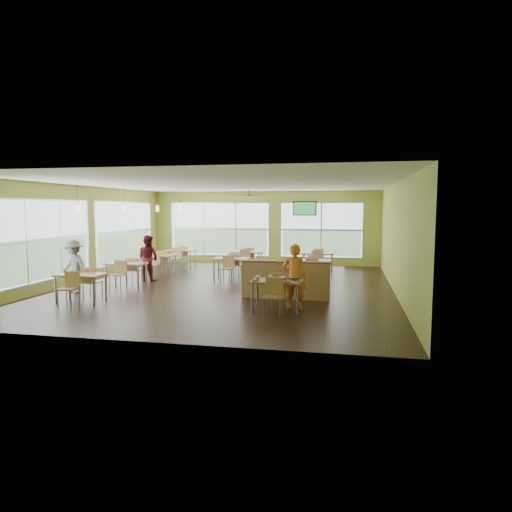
# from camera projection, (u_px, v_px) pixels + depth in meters

# --- Properties ---
(room) EXTENTS (12.00, 12.04, 3.20)m
(room) POSITION_uv_depth(u_px,v_px,m) (228.00, 236.00, 14.11)
(room) COLOR black
(room) RESTS_ON ground
(window_bays) EXTENTS (9.24, 10.24, 2.38)m
(window_bays) POSITION_uv_depth(u_px,v_px,m) (183.00, 234.00, 17.64)
(window_bays) COLOR white
(window_bays) RESTS_ON room
(main_table) EXTENTS (1.22, 1.52, 0.87)m
(main_table) POSITION_uv_depth(u_px,v_px,m) (277.00, 285.00, 10.89)
(main_table) COLOR tan
(main_table) RESTS_ON floor
(half_wall_divider) EXTENTS (2.40, 0.14, 1.04)m
(half_wall_divider) POSITION_uv_depth(u_px,v_px,m) (285.00, 280.00, 12.31)
(half_wall_divider) COLOR tan
(half_wall_divider) RESTS_ON floor
(dining_tables) EXTENTS (6.92, 8.72, 0.87)m
(dining_tables) POSITION_uv_depth(u_px,v_px,m) (212.00, 260.00, 16.09)
(dining_tables) COLOR tan
(dining_tables) RESTS_ON floor
(pendant_lights) EXTENTS (0.11, 7.31, 0.86)m
(pendant_lights) POSITION_uv_depth(u_px,v_px,m) (141.00, 208.00, 15.31)
(pendant_lights) COLOR #2D2119
(pendant_lights) RESTS_ON ceiling
(ceiling_fan) EXTENTS (1.25, 1.25, 0.29)m
(ceiling_fan) POSITION_uv_depth(u_px,v_px,m) (249.00, 195.00, 16.89)
(ceiling_fan) COLOR #2D2119
(ceiling_fan) RESTS_ON ceiling
(tv_backwall) EXTENTS (1.00, 0.07, 0.60)m
(tv_backwall) POSITION_uv_depth(u_px,v_px,m) (305.00, 208.00, 19.41)
(tv_backwall) COLOR black
(tv_backwall) RESTS_ON wall_back
(man_plaid) EXTENTS (0.61, 0.42, 1.61)m
(man_plaid) POSITION_uv_depth(u_px,v_px,m) (294.00, 276.00, 11.11)
(man_plaid) COLOR #E74519
(man_plaid) RESTS_ON floor
(patron_maroon) EXTENTS (0.88, 0.76, 1.56)m
(patron_maroon) POSITION_uv_depth(u_px,v_px,m) (148.00, 258.00, 15.38)
(patron_maroon) COLOR #5A151B
(patron_maroon) RESTS_ON floor
(patron_grey) EXTENTS (1.16, 0.94, 1.56)m
(patron_grey) POSITION_uv_depth(u_px,v_px,m) (74.00, 266.00, 13.27)
(patron_grey) COLOR slate
(patron_grey) RESTS_ON floor
(cup_blue) EXTENTS (0.09, 0.09, 0.32)m
(cup_blue) POSITION_uv_depth(u_px,v_px,m) (258.00, 278.00, 10.81)
(cup_blue) COLOR white
(cup_blue) RESTS_ON main_table
(cup_yellow) EXTENTS (0.10, 0.10, 0.36)m
(cup_yellow) POSITION_uv_depth(u_px,v_px,m) (271.00, 278.00, 10.74)
(cup_yellow) COLOR white
(cup_yellow) RESTS_ON main_table
(cup_red_near) EXTENTS (0.08, 0.08, 0.30)m
(cup_red_near) POSITION_uv_depth(u_px,v_px,m) (281.00, 279.00, 10.73)
(cup_red_near) COLOR white
(cup_red_near) RESTS_ON main_table
(cup_red_far) EXTENTS (0.10, 0.10, 0.34)m
(cup_red_far) POSITION_uv_depth(u_px,v_px,m) (284.00, 279.00, 10.63)
(cup_red_far) COLOR white
(cup_red_far) RESTS_ON main_table
(food_basket) EXTENTS (0.27, 0.27, 0.06)m
(food_basket) POSITION_uv_depth(u_px,v_px,m) (294.00, 278.00, 10.94)
(food_basket) COLOR black
(food_basket) RESTS_ON main_table
(ketchup_cup) EXTENTS (0.07, 0.07, 0.03)m
(ketchup_cup) POSITION_uv_depth(u_px,v_px,m) (299.00, 282.00, 10.52)
(ketchup_cup) COLOR maroon
(ketchup_cup) RESTS_ON main_table
(wrapper_left) EXTENTS (0.18, 0.17, 0.04)m
(wrapper_left) POSITION_uv_depth(u_px,v_px,m) (255.00, 280.00, 10.78)
(wrapper_left) COLOR #9F7F4C
(wrapper_left) RESTS_ON main_table
(wrapper_mid) EXTENTS (0.23, 0.21, 0.05)m
(wrapper_mid) POSITION_uv_depth(u_px,v_px,m) (283.00, 278.00, 11.05)
(wrapper_mid) COLOR #9F7F4C
(wrapper_mid) RESTS_ON main_table
(wrapper_right) EXTENTS (0.15, 0.14, 0.03)m
(wrapper_right) POSITION_uv_depth(u_px,v_px,m) (288.00, 282.00, 10.57)
(wrapper_right) COLOR #9F7F4C
(wrapper_right) RESTS_ON main_table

